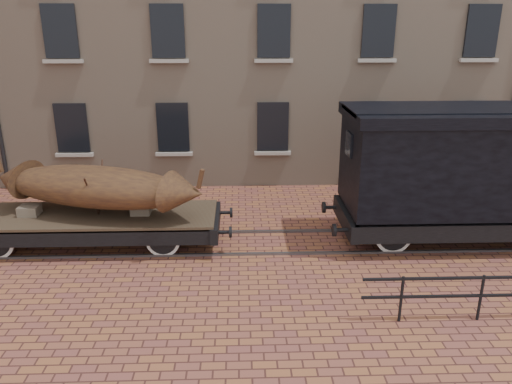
{
  "coord_description": "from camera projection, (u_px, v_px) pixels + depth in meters",
  "views": [
    {
      "loc": [
        -0.17,
        -12.35,
        5.73
      ],
      "look_at": [
        0.26,
        0.5,
        1.3
      ],
      "focal_mm": 35.0,
      "sensor_mm": 36.0,
      "label": 1
    }
  ],
  "objects": [
    {
      "name": "flatcar_wagon",
      "position": [
        87.0,
        221.0,
        13.17
      ],
      "size": [
        7.69,
        2.09,
        1.16
      ],
      "color": "#41372A",
      "rests_on": "ground"
    },
    {
      "name": "ground",
      "position": [
        247.0,
        243.0,
        13.54
      ],
      "size": [
        90.0,
        90.0,
        0.0
      ],
      "primitive_type": "plane",
      "color": "brown"
    },
    {
      "name": "rail_track",
      "position": [
        247.0,
        242.0,
        13.53
      ],
      "size": [
        30.0,
        1.52,
        0.06
      ],
      "color": "#59595E",
      "rests_on": "ground"
    },
    {
      "name": "iron_boat",
      "position": [
        96.0,
        186.0,
        12.87
      ],
      "size": [
        5.9,
        3.0,
        1.45
      ],
      "color": "brown",
      "rests_on": "flatcar_wagon"
    },
    {
      "name": "goods_van",
      "position": [
        465.0,
        160.0,
        12.97
      ],
      "size": [
        7.08,
        2.58,
        3.66
      ],
      "color": "black",
      "rests_on": "ground"
    }
  ]
}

